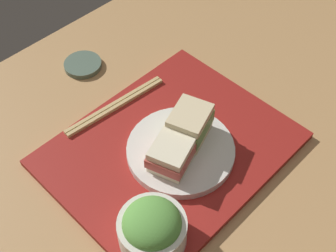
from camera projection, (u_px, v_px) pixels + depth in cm
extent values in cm
cube|color=tan|center=(179.00, 196.00, 76.26)|extent=(140.00, 100.00, 3.00)
cube|color=maroon|center=(170.00, 149.00, 79.93)|extent=(41.56, 33.38, 1.40)
cylinder|color=silver|center=(181.00, 150.00, 77.92)|extent=(19.12, 19.12, 1.54)
cube|color=beige|center=(189.00, 132.00, 78.56)|extent=(8.90, 8.08, 1.63)
cube|color=#669347|center=(190.00, 124.00, 76.91)|extent=(9.38, 8.41, 2.66)
cube|color=beige|center=(190.00, 116.00, 75.25)|extent=(8.90, 8.08, 1.63)
cube|color=#EFE5C1|center=(172.00, 159.00, 74.92)|extent=(8.90, 8.08, 1.38)
cube|color=#B74C42|center=(172.00, 153.00, 73.62)|extent=(9.57, 8.64, 1.99)
cube|color=#EFE5C1|center=(172.00, 147.00, 72.32)|extent=(8.90, 8.08, 1.38)
cylinder|color=silver|center=(152.00, 231.00, 66.13)|extent=(10.45, 10.45, 5.14)
ellipsoid|color=#5B9E42|center=(152.00, 223.00, 64.15)|extent=(8.79, 8.79, 4.84)
cube|color=tan|center=(114.00, 104.00, 85.51)|extent=(22.27, 2.77, 0.70)
cube|color=tan|center=(117.00, 107.00, 85.07)|extent=(22.27, 2.77, 0.70)
cylinder|color=#4C6051|center=(83.00, 65.00, 94.39)|extent=(7.98, 7.98, 1.10)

